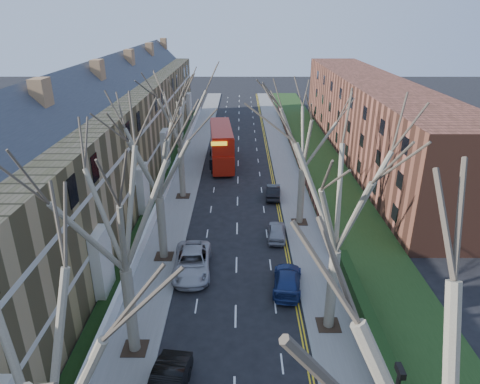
{
  "coord_description": "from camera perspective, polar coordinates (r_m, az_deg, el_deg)",
  "views": [
    {
      "loc": [
        0.32,
        -13.0,
        17.79
      ],
      "look_at": [
        0.26,
        21.53,
        3.31
      ],
      "focal_mm": 32.0,
      "sensor_mm": 36.0,
      "label": 1
    }
  ],
  "objects": [
    {
      "name": "car_left_far",
      "position": [
        32.15,
        -6.4,
        -9.29
      ],
      "size": [
        2.89,
        5.9,
        1.61
      ],
      "primitive_type": "imported",
      "rotation": [
        0.0,
        0.0,
        0.04
      ],
      "color": "#A8A8AD",
      "rests_on": "ground"
    },
    {
      "name": "car_right_near",
      "position": [
        30.47,
        6.32,
        -11.58
      ],
      "size": [
        2.47,
        4.85,
        1.35
      ],
      "primitive_type": "imported",
      "rotation": [
        0.0,
        0.0,
        3.01
      ],
      "color": "navy",
      "rests_on": "ground"
    },
    {
      "name": "tree_left_mid",
      "position": [
        21.57,
        -16.12,
        -0.64
      ],
      "size": [
        10.5,
        10.5,
        14.71
      ],
      "color": "#726351",
      "rests_on": "ground"
    },
    {
      "name": "tree_left_near",
      "position": [
        13.99,
        -27.08,
        -19.58
      ],
      "size": [
        9.8,
        9.8,
        13.73
      ],
      "color": "#726351",
      "rests_on": "ground"
    },
    {
      "name": "front_wall_left",
      "position": [
        47.9,
        -9.49,
        1.42
      ],
      "size": [
        0.3,
        78.0,
        1.0
      ],
      "color": "white",
      "rests_on": "ground"
    },
    {
      "name": "tree_right_far",
      "position": [
        36.43,
        8.69,
        8.92
      ],
      "size": [
        10.15,
        10.15,
        14.22
      ],
      "color": "#726351",
      "rests_on": "ground"
    },
    {
      "name": "terrace_left",
      "position": [
        47.77,
        -17.04,
        6.88
      ],
      "size": [
        9.7,
        78.0,
        13.6
      ],
      "color": "olive",
      "rests_on": "ground"
    },
    {
      "name": "tree_left_dist",
      "position": [
        42.25,
        -8.26,
        11.29
      ],
      "size": [
        10.5,
        10.5,
        14.71
      ],
      "color": "#726351",
      "rests_on": "ground"
    },
    {
      "name": "double_decker_bus",
      "position": [
        54.12,
        -2.48,
        6.11
      ],
      "size": [
        3.54,
        11.42,
        4.69
      ],
      "rotation": [
        0.0,
        0.0,
        3.23
      ],
      "color": "#A0180B",
      "rests_on": "ground"
    },
    {
      "name": "pavement_left",
      "position": [
        55.31,
        -6.49,
        3.9
      ],
      "size": [
        3.0,
        102.0,
        0.12
      ],
      "primitive_type": "cube",
      "color": "slate",
      "rests_on": "ground"
    },
    {
      "name": "car_right_far",
      "position": [
        44.54,
        4.44,
        0.06
      ],
      "size": [
        1.71,
        4.12,
        1.33
      ],
      "primitive_type": "imported",
      "rotation": [
        0.0,
        0.0,
        3.06
      ],
      "color": "black",
      "rests_on": "ground"
    },
    {
      "name": "grass_verge_right",
      "position": [
        55.85,
        10.62,
        3.94
      ],
      "size": [
        6.0,
        102.0,
        0.06
      ],
      "color": "#1E3A15",
      "rests_on": "ground"
    },
    {
      "name": "tree_right_mid",
      "position": [
        23.19,
        13.51,
        1.3
      ],
      "size": [
        10.5,
        10.5,
        14.71
      ],
      "color": "#726351",
      "rests_on": "ground"
    },
    {
      "name": "pavement_right",
      "position": [
        55.24,
        6.0,
        3.9
      ],
      "size": [
        3.0,
        102.0,
        0.12
      ],
      "primitive_type": "cube",
      "color": "slate",
      "rests_on": "ground"
    },
    {
      "name": "car_right_mid",
      "position": [
        36.64,
        4.91,
        -5.23
      ],
      "size": [
        1.81,
        3.93,
        1.3
      ],
      "primitive_type": "imported",
      "rotation": [
        0.0,
        0.0,
        3.07
      ],
      "color": "gray",
      "rests_on": "ground"
    },
    {
      "name": "flats_right",
      "position": [
        59.95,
        16.94,
        9.44
      ],
      "size": [
        13.97,
        54.0,
        10.0
      ],
      "color": "brown",
      "rests_on": "ground"
    },
    {
      "name": "tree_left_far",
      "position": [
        30.83,
        -11.23,
        6.21
      ],
      "size": [
        10.15,
        10.15,
        14.22
      ],
      "color": "#726351",
      "rests_on": "ground"
    }
  ]
}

